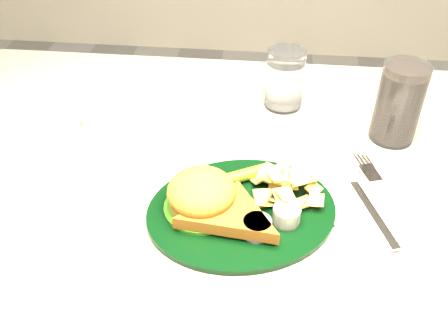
% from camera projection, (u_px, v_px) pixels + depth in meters
% --- Properties ---
extents(table, '(1.20, 0.80, 0.75)m').
position_uv_depth(table, '(240.00, 313.00, 1.04)').
color(table, '#9A958B').
rests_on(table, ground).
extents(dinner_plate, '(0.34, 0.31, 0.06)m').
position_uv_depth(dinner_plate, '(242.00, 197.00, 0.72)').
color(dinner_plate, black).
rests_on(dinner_plate, table).
extents(water_glass, '(0.09, 0.09, 0.11)m').
position_uv_depth(water_glass, '(285.00, 79.00, 0.94)').
color(water_glass, white).
rests_on(water_glass, table).
extents(cola_glass, '(0.10, 0.10, 0.14)m').
position_uv_depth(cola_glass, '(399.00, 103.00, 0.84)').
color(cola_glass, black).
rests_on(cola_glass, table).
extents(fork_napkin, '(0.20, 0.22, 0.01)m').
position_uv_depth(fork_napkin, '(372.00, 208.00, 0.74)').
color(fork_napkin, silver).
rests_on(fork_napkin, table).
extents(ramekin, '(0.04, 0.04, 0.03)m').
position_uv_depth(ramekin, '(93.00, 119.00, 0.91)').
color(ramekin, silver).
rests_on(ramekin, table).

